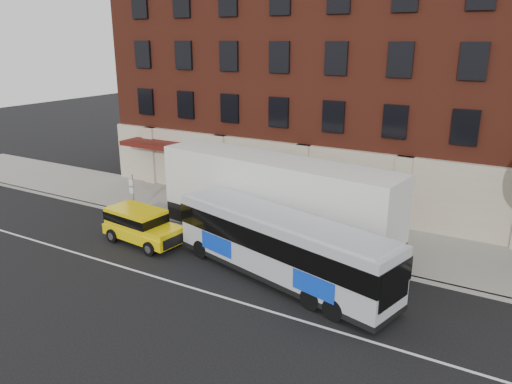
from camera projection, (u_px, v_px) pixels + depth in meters
The scene contains 9 objects.
ground at pixel (183, 292), 20.77m from camera, with size 120.00×120.00×0.00m, color black.
sidewalk at pixel (281, 224), 28.19m from camera, with size 60.00×6.00×0.15m, color gray.
kerb at pixel (255, 242), 25.71m from camera, with size 60.00×0.25×0.15m, color gray.
lane_line at pixel (190, 287), 21.19m from camera, with size 60.00×0.12×0.01m, color silver.
building at pixel (338, 80), 32.50m from camera, with size 30.00×12.10×15.00m.
sign_pole at pixel (133, 192), 29.48m from camera, with size 0.30×0.20×2.50m.
city_bus at pixel (281, 245), 21.40m from camera, with size 11.28×5.11×3.03m.
yellow_suv at pixel (140, 224), 25.59m from camera, with size 4.74×2.41×1.78m.
shipping_container at pixel (274, 201), 25.40m from camera, with size 13.55×4.46×4.44m.
Camera 1 is at (11.95, -14.54, 10.22)m, focal length 34.70 mm.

